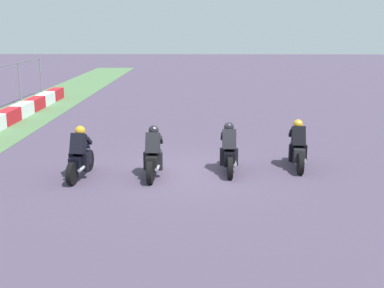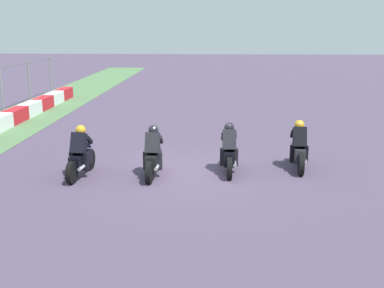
{
  "view_description": "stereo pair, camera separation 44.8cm",
  "coord_description": "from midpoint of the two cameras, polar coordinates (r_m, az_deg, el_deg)",
  "views": [
    {
      "loc": [
        -14.2,
        -0.38,
        4.35
      ],
      "look_at": [
        -0.15,
        -0.08,
        0.9
      ],
      "focal_mm": 45.76,
      "sensor_mm": 36.0,
      "label": 1
    },
    {
      "loc": [
        -14.18,
        -0.83,
        4.35
      ],
      "look_at": [
        -0.15,
        -0.08,
        0.9
      ],
      "focal_mm": 45.76,
      "sensor_mm": 36.0,
      "label": 2
    }
  ],
  "objects": [
    {
      "name": "rider_lane_a",
      "position": [
        15.39,
        13.15,
        -0.59
      ],
      "size": [
        2.04,
        0.55,
        1.51
      ],
      "rotation": [
        0.0,
        0.0,
        -0.04
      ],
      "color": "black",
      "rests_on": "ground_plane"
    },
    {
      "name": "rider_lane_c",
      "position": [
        14.29,
        -3.63,
        -1.35
      ],
      "size": [
        2.04,
        0.55,
        1.51
      ],
      "rotation": [
        0.0,
        0.0,
        -0.04
      ],
      "color": "black",
      "rests_on": "ground_plane"
    },
    {
      "name": "ground_plane",
      "position": [
        14.85,
        0.58,
        -3.24
      ],
      "size": [
        120.0,
        120.0,
        0.0
      ],
      "primitive_type": "plane",
      "color": "#483C52"
    },
    {
      "name": "rider_lane_b",
      "position": [
        14.7,
        5.2,
        -0.95
      ],
      "size": [
        2.04,
        0.54,
        1.51
      ],
      "rotation": [
        0.0,
        0.0,
        0.01
      ],
      "color": "black",
      "rests_on": "ground_plane"
    },
    {
      "name": "rider_lane_d",
      "position": [
        14.56,
        -12.01,
        -1.35
      ],
      "size": [
        2.04,
        0.57,
        1.51
      ],
      "rotation": [
        0.0,
        0.0,
        -0.1
      ],
      "color": "black",
      "rests_on": "ground_plane"
    }
  ]
}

